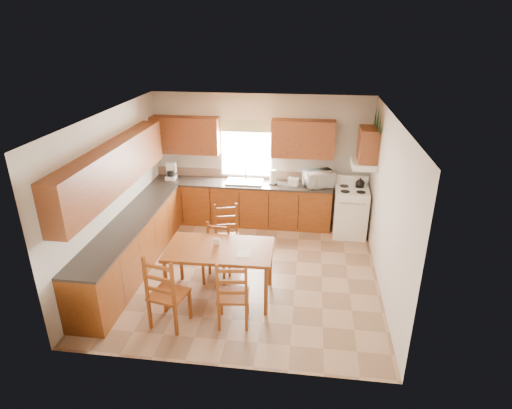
# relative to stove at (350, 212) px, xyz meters

# --- Properties ---
(floor) EXTENTS (4.50, 4.50, 0.00)m
(floor) POSITION_rel_stove_xyz_m (-1.88, -1.69, -0.48)
(floor) COLOR #9B785A
(floor) RESTS_ON ground
(ceiling) EXTENTS (4.50, 4.50, 0.00)m
(ceiling) POSITION_rel_stove_xyz_m (-1.88, -1.69, 2.22)
(ceiling) COLOR #99622E
(ceiling) RESTS_ON floor
(wall_left) EXTENTS (4.50, 4.50, 0.00)m
(wall_left) POSITION_rel_stove_xyz_m (-4.13, -1.69, 0.87)
(wall_left) COLOR beige
(wall_left) RESTS_ON floor
(wall_right) EXTENTS (4.50, 4.50, 0.00)m
(wall_right) POSITION_rel_stove_xyz_m (0.37, -1.69, 0.87)
(wall_right) COLOR beige
(wall_right) RESTS_ON floor
(wall_back) EXTENTS (4.50, 4.50, 0.00)m
(wall_back) POSITION_rel_stove_xyz_m (-1.88, 0.56, 0.87)
(wall_back) COLOR beige
(wall_back) RESTS_ON floor
(wall_front) EXTENTS (4.50, 4.50, 0.00)m
(wall_front) POSITION_rel_stove_xyz_m (-1.88, -3.94, 0.87)
(wall_front) COLOR beige
(wall_front) RESTS_ON floor
(lower_cab_back) EXTENTS (3.75, 0.60, 0.88)m
(lower_cab_back) POSITION_rel_stove_xyz_m (-2.25, 0.26, -0.04)
(lower_cab_back) COLOR brown
(lower_cab_back) RESTS_ON floor
(lower_cab_left) EXTENTS (0.60, 3.60, 0.88)m
(lower_cab_left) POSITION_rel_stove_xyz_m (-3.83, -1.84, -0.04)
(lower_cab_left) COLOR brown
(lower_cab_left) RESTS_ON floor
(counter_back) EXTENTS (3.75, 0.63, 0.04)m
(counter_back) POSITION_rel_stove_xyz_m (-2.25, 0.26, 0.42)
(counter_back) COLOR #342D29
(counter_back) RESTS_ON lower_cab_back
(counter_left) EXTENTS (0.63, 3.60, 0.04)m
(counter_left) POSITION_rel_stove_xyz_m (-3.83, -1.84, 0.42)
(counter_left) COLOR #342D29
(counter_left) RESTS_ON lower_cab_left
(backsplash) EXTENTS (3.75, 0.01, 0.18)m
(backsplash) POSITION_rel_stove_xyz_m (-2.25, 0.55, 0.53)
(backsplash) COLOR #84634F
(backsplash) RESTS_ON counter_back
(upper_cab_back_left) EXTENTS (1.41, 0.33, 0.75)m
(upper_cab_back_left) POSITION_rel_stove_xyz_m (-3.43, 0.39, 1.37)
(upper_cab_back_left) COLOR brown
(upper_cab_back_left) RESTS_ON wall_back
(upper_cab_back_right) EXTENTS (1.25, 0.33, 0.75)m
(upper_cab_back_right) POSITION_rel_stove_xyz_m (-1.02, 0.39, 1.37)
(upper_cab_back_right) COLOR brown
(upper_cab_back_right) RESTS_ON wall_back
(upper_cab_left) EXTENTS (0.33, 3.60, 0.75)m
(upper_cab_left) POSITION_rel_stove_xyz_m (-3.96, -1.84, 1.37)
(upper_cab_left) COLOR brown
(upper_cab_left) RESTS_ON wall_left
(upper_cab_stove) EXTENTS (0.33, 0.62, 0.62)m
(upper_cab_stove) POSITION_rel_stove_xyz_m (0.20, -0.04, 1.42)
(upper_cab_stove) COLOR brown
(upper_cab_stove) RESTS_ON wall_right
(range_hood) EXTENTS (0.44, 0.62, 0.12)m
(range_hood) POSITION_rel_stove_xyz_m (0.15, -0.04, 1.04)
(range_hood) COLOR white
(range_hood) RESTS_ON wall_right
(window_frame) EXTENTS (1.13, 0.02, 1.18)m
(window_frame) POSITION_rel_stove_xyz_m (-2.18, 0.53, 1.07)
(window_frame) COLOR white
(window_frame) RESTS_ON wall_back
(window_pane) EXTENTS (1.05, 0.01, 1.10)m
(window_pane) POSITION_rel_stove_xyz_m (-2.18, 0.52, 1.07)
(window_pane) COLOR white
(window_pane) RESTS_ON wall_back
(window_valance) EXTENTS (1.19, 0.01, 0.24)m
(window_valance) POSITION_rel_stove_xyz_m (-2.18, 0.50, 1.57)
(window_valance) COLOR #53763D
(window_valance) RESTS_ON wall_back
(sink_basin) EXTENTS (0.75, 0.45, 0.04)m
(sink_basin) POSITION_rel_stove_xyz_m (-2.18, 0.26, 0.46)
(sink_basin) COLOR silver
(sink_basin) RESTS_ON counter_back
(pine_decal_a) EXTENTS (0.22, 0.22, 0.36)m
(pine_decal_a) POSITION_rel_stove_xyz_m (0.33, -0.36, 1.90)
(pine_decal_a) COLOR #12321B
(pine_decal_a) RESTS_ON wall_right
(pine_decal_b) EXTENTS (0.22, 0.22, 0.36)m
(pine_decal_b) POSITION_rel_stove_xyz_m (0.33, -0.04, 1.94)
(pine_decal_b) COLOR #12321B
(pine_decal_b) RESTS_ON wall_right
(pine_decal_c) EXTENTS (0.22, 0.22, 0.36)m
(pine_decal_c) POSITION_rel_stove_xyz_m (0.33, 0.28, 1.90)
(pine_decal_c) COLOR #12321B
(pine_decal_c) RESTS_ON wall_right
(stove) EXTENTS (0.67, 0.69, 0.96)m
(stove) POSITION_rel_stove_xyz_m (0.00, 0.00, 0.00)
(stove) COLOR white
(stove) RESTS_ON floor
(coffeemaker) EXTENTS (0.26, 0.29, 0.35)m
(coffeemaker) POSITION_rel_stove_xyz_m (-3.76, 0.27, 0.61)
(coffeemaker) COLOR white
(coffeemaker) RESTS_ON counter_back
(paper_towel) EXTENTS (0.16, 0.16, 0.31)m
(paper_towel) POSITION_rel_stove_xyz_m (-1.59, 0.25, 0.59)
(paper_towel) COLOR white
(paper_towel) RESTS_ON counter_back
(toaster) EXTENTS (0.22, 0.17, 0.16)m
(toaster) POSITION_rel_stove_xyz_m (-1.17, 0.22, 0.52)
(toaster) COLOR white
(toaster) RESTS_ON counter_back
(microwave) EXTENTS (0.64, 0.56, 0.32)m
(microwave) POSITION_rel_stove_xyz_m (-0.66, 0.25, 0.60)
(microwave) COLOR white
(microwave) RESTS_ON counter_back
(dining_table) EXTENTS (1.62, 0.95, 0.86)m
(dining_table) POSITION_rel_stove_xyz_m (-2.15, -2.44, -0.05)
(dining_table) COLOR brown
(dining_table) RESTS_ON floor
(chair_near_left) EXTENTS (0.57, 0.55, 1.14)m
(chair_near_left) POSITION_rel_stove_xyz_m (-2.73, -3.19, 0.09)
(chair_near_left) COLOR brown
(chair_near_left) RESTS_ON floor
(chair_near_right) EXTENTS (0.49, 0.47, 1.06)m
(chair_near_right) POSITION_rel_stove_xyz_m (-1.84, -3.05, 0.05)
(chair_near_right) COLOR brown
(chair_near_right) RESTS_ON floor
(chair_far_left) EXTENTS (0.44, 0.42, 0.98)m
(chair_far_left) POSITION_rel_stove_xyz_m (-2.31, -2.02, 0.01)
(chair_far_left) COLOR brown
(chair_far_left) RESTS_ON floor
(chair_far_right) EXTENTS (0.53, 0.51, 1.03)m
(chair_far_right) POSITION_rel_stove_xyz_m (-2.25, -1.36, 0.04)
(chair_far_right) COLOR brown
(chair_far_right) RESTS_ON floor
(table_paper) EXTENTS (0.21, 0.28, 0.00)m
(table_paper) POSITION_rel_stove_xyz_m (-1.76, -2.55, 0.38)
(table_paper) COLOR white
(table_paper) RESTS_ON dining_table
(table_card) EXTENTS (0.08, 0.02, 0.11)m
(table_card) POSITION_rel_stove_xyz_m (-2.21, -2.35, 0.43)
(table_card) COLOR white
(table_card) RESTS_ON dining_table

